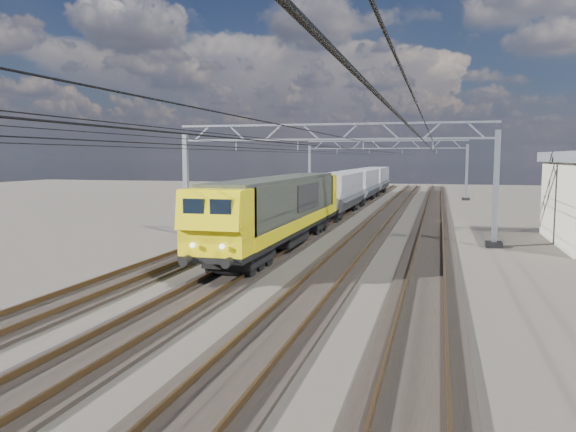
% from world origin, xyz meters
% --- Properties ---
extents(ground, '(160.00, 160.00, 0.00)m').
position_xyz_m(ground, '(0.00, 0.00, 0.00)').
color(ground, black).
rests_on(ground, ground).
extents(track_outer_west, '(2.60, 140.00, 0.30)m').
position_xyz_m(track_outer_west, '(-6.00, 0.00, 0.07)').
color(track_outer_west, black).
rests_on(track_outer_west, ground).
extents(track_loco, '(2.60, 140.00, 0.30)m').
position_xyz_m(track_loco, '(-2.00, 0.00, 0.07)').
color(track_loco, black).
rests_on(track_loco, ground).
extents(track_inner_east, '(2.60, 140.00, 0.30)m').
position_xyz_m(track_inner_east, '(2.00, 0.00, 0.07)').
color(track_inner_east, black).
rests_on(track_inner_east, ground).
extents(track_outer_east, '(2.60, 140.00, 0.30)m').
position_xyz_m(track_outer_east, '(6.00, 0.00, 0.07)').
color(track_outer_east, black).
rests_on(track_outer_east, ground).
extents(catenary_gantry_mid, '(19.90, 0.90, 7.11)m').
position_xyz_m(catenary_gantry_mid, '(0.00, 4.00, 3.91)').
color(catenary_gantry_mid, '#9499A1').
rests_on(catenary_gantry_mid, ground).
extents(catenary_gantry_far, '(19.90, 0.90, 7.11)m').
position_xyz_m(catenary_gantry_far, '(0.00, 40.00, 3.91)').
color(catenary_gantry_far, '#9499A1').
rests_on(catenary_gantry_far, ground).
extents(overhead_wires, '(12.03, 140.00, 0.53)m').
position_xyz_m(overhead_wires, '(0.00, 8.00, 5.75)').
color(overhead_wires, black).
rests_on(overhead_wires, ground).
extents(locomotive, '(2.76, 21.10, 3.62)m').
position_xyz_m(locomotive, '(-2.00, 0.17, 2.33)').
color(locomotive, black).
rests_on(locomotive, ground).
extents(hopper_wagon_lead, '(3.38, 13.00, 3.25)m').
position_xyz_m(hopper_wagon_lead, '(-2.00, 17.86, 2.23)').
color(hopper_wagon_lead, black).
rests_on(hopper_wagon_lead, ground).
extents(hopper_wagon_mid, '(3.38, 13.00, 3.25)m').
position_xyz_m(hopper_wagon_mid, '(-2.00, 32.06, 2.23)').
color(hopper_wagon_mid, black).
rests_on(hopper_wagon_mid, ground).
extents(hopper_wagon_third, '(3.38, 13.00, 3.25)m').
position_xyz_m(hopper_wagon_third, '(-2.00, 46.26, 2.23)').
color(hopper_wagon_third, black).
rests_on(hopper_wagon_third, ground).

